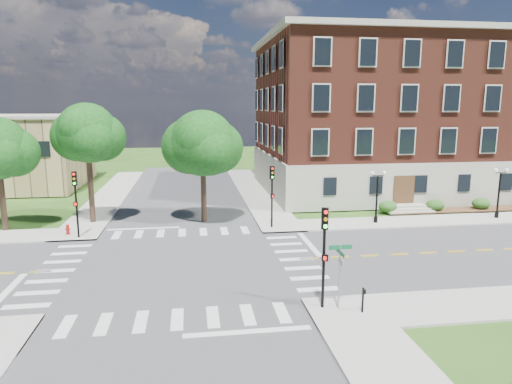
{
  "coord_description": "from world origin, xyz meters",
  "views": [
    {
      "loc": [
        0.79,
        -26.59,
        9.46
      ],
      "look_at": [
        5.5,
        6.11,
        3.2
      ],
      "focal_mm": 32.0,
      "sensor_mm": 36.0,
      "label": 1
    }
  ],
  "objects": [
    {
      "name": "tree_c",
      "position": [
        -7.25,
        11.13,
        7.32
      ],
      "size": [
        4.72,
        4.72,
        9.6
      ],
      "color": "#2D2116",
      "rests_on": "ground"
    },
    {
      "name": "street_sign_pole",
      "position": [
        7.46,
        -7.41,
        2.31
      ],
      "size": [
        1.1,
        1.1,
        3.1
      ],
      "color": "gray",
      "rests_on": "ground"
    },
    {
      "name": "sidewalk_nw",
      "position": [
        -15.38,
        15.38,
        0.06
      ],
      "size": [
        34.0,
        34.0,
        0.12
      ],
      "color": "#9E9B93",
      "rests_on": "ground"
    },
    {
      "name": "crosswalk_east",
      "position": [
        7.2,
        0.0,
        0.0
      ],
      "size": [
        2.2,
        10.2,
        0.02
      ],
      "primitive_type": null,
      "color": "silver",
      "rests_on": "ground"
    },
    {
      "name": "shrub_row",
      "position": [
        27.0,
        10.8,
        0.0
      ],
      "size": [
        18.0,
        2.0,
        1.3
      ],
      "primitive_type": null,
      "color": "#254C19",
      "rests_on": "ground"
    },
    {
      "name": "road_ns",
      "position": [
        0.0,
        0.0,
        0.01
      ],
      "size": [
        12.0,
        90.0,
        0.01
      ],
      "primitive_type": "cube",
      "color": "#3D3D3F",
      "rests_on": "ground"
    },
    {
      "name": "fire_hydrant",
      "position": [
        -8.33,
        7.58,
        0.46
      ],
      "size": [
        0.35,
        0.35,
        0.75
      ],
      "color": "#9C0C0C",
      "rests_on": "ground"
    },
    {
      "name": "traffic_signal_se",
      "position": [
        6.76,
        -7.15,
        3.19
      ],
      "size": [
        0.38,
        0.45,
        4.8
      ],
      "color": "black",
      "rests_on": "ground"
    },
    {
      "name": "traffic_signal_ne",
      "position": [
        6.94,
        7.43,
        3.19
      ],
      "size": [
        0.38,
        0.46,
        4.8
      ],
      "color": "black",
      "rests_on": "ground"
    },
    {
      "name": "ground",
      "position": [
        0.0,
        0.0,
        0.0
      ],
      "size": [
        160.0,
        160.0,
        0.0
      ],
      "primitive_type": "plane",
      "color": "#264A14",
      "rests_on": "ground"
    },
    {
      "name": "traffic_signal_nw",
      "position": [
        -7.36,
        6.61,
        3.19
      ],
      "size": [
        0.33,
        0.36,
        4.8
      ],
      "color": "black",
      "rests_on": "ground"
    },
    {
      "name": "tree_d",
      "position": [
        1.76,
        10.1,
        6.5
      ],
      "size": [
        5.29,
        5.29,
        9.05
      ],
      "color": "#2D2116",
      "rests_on": "ground"
    },
    {
      "name": "push_button_post",
      "position": [
        8.42,
        -7.95,
        0.8
      ],
      "size": [
        0.14,
        0.21,
        1.2
      ],
      "color": "black",
      "rests_on": "ground"
    },
    {
      "name": "twin_lamp_east",
      "position": [
        26.37,
        7.71,
        2.52
      ],
      "size": [
        1.36,
        0.36,
        4.23
      ],
      "color": "black",
      "rests_on": "ground"
    },
    {
      "name": "road_ew",
      "position": [
        0.0,
        0.0,
        0.01
      ],
      "size": [
        90.0,
        12.0,
        0.01
      ],
      "primitive_type": "cube",
      "color": "#3D3D3F",
      "rests_on": "ground"
    },
    {
      "name": "main_building",
      "position": [
        24.0,
        21.99,
        8.34
      ],
      "size": [
        30.6,
        22.4,
        16.5
      ],
      "color": "#9B9888",
      "rests_on": "ground"
    },
    {
      "name": "twin_lamp_west",
      "position": [
        15.58,
        7.66,
        2.52
      ],
      "size": [
        1.36,
        0.36,
        4.23
      ],
      "color": "black",
      "rests_on": "ground"
    },
    {
      "name": "sidewalk_ne",
      "position": [
        15.38,
        15.38,
        0.06
      ],
      "size": [
        34.0,
        34.0,
        0.12
      ],
      "color": "#9E9B93",
      "rests_on": "ground"
    },
    {
      "name": "stop_bar_east",
      "position": [
        8.8,
        3.0,
        0.0
      ],
      "size": [
        0.4,
        5.5,
        0.0
      ],
      "primitive_type": "cube",
      "color": "silver",
      "rests_on": "ground"
    }
  ]
}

